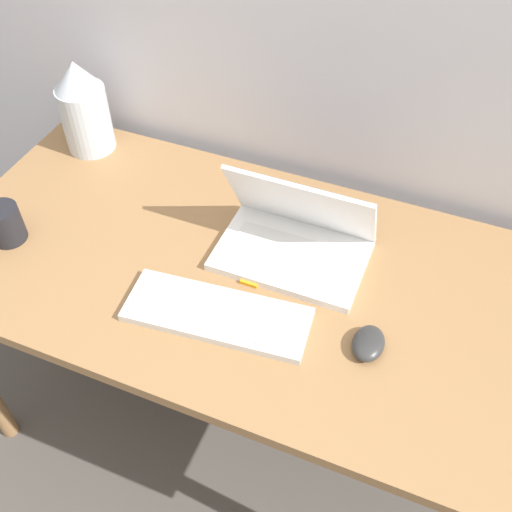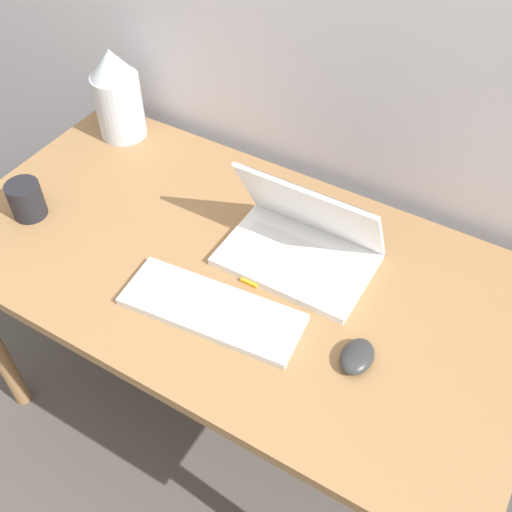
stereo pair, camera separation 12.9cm
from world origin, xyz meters
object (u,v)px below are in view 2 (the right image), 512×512
object	(u,v)px
mp3_player	(255,275)
mug	(26,200)
laptop	(302,242)
mouse	(357,357)
vase	(117,95)
keyboard	(212,309)

from	to	relation	value
mp3_player	mug	world-z (taller)	mug
laptop	mug	world-z (taller)	laptop
mouse	vase	bearing A→B (deg)	157.52
keyboard	vase	bearing A→B (deg)	144.36
mouse	vase	distance (m)	1.00
vase	mp3_player	xyz separation A→B (m)	(0.62, -0.28, -0.13)
keyboard	mp3_player	xyz separation A→B (m)	(0.03, 0.14, -0.01)
laptop	mouse	size ratio (longest dim) A/B	3.71
mp3_player	mouse	bearing A→B (deg)	-17.70
mouse	mug	xyz separation A→B (m)	(-0.90, -0.02, 0.03)
vase	mug	distance (m)	0.40
vase	mug	bearing A→B (deg)	-87.55
laptop	mug	xyz separation A→B (m)	(-0.66, -0.22, -0.00)
laptop	keyboard	size ratio (longest dim) A/B	0.84
mouse	mug	size ratio (longest dim) A/B	0.98
vase	mp3_player	size ratio (longest dim) A/B	3.98
mp3_player	mug	size ratio (longest dim) A/B	0.70
laptop	mug	distance (m)	0.70
keyboard	vase	size ratio (longest dim) A/B	1.56
keyboard	mug	xyz separation A→B (m)	(-0.57, 0.03, 0.04)
mp3_player	vase	bearing A→B (deg)	155.33
keyboard	vase	xyz separation A→B (m)	(-0.59, 0.42, 0.12)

